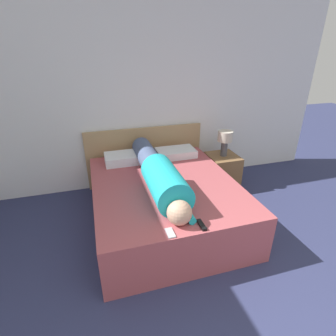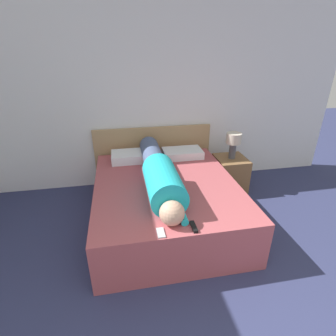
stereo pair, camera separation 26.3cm
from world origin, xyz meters
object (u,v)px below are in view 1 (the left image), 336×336
(bed, at_px, (165,202))
(cell_phone, at_px, (170,233))
(table_lamp, at_px, (225,139))
(tv_remote, at_px, (202,225))
(person_lying, at_px, (159,174))
(pillow_second, at_px, (176,153))
(pillow_near_headboard, at_px, (127,158))
(nightstand, at_px, (222,171))

(bed, height_order, cell_phone, cell_phone)
(table_lamp, height_order, tv_remote, table_lamp)
(table_lamp, distance_m, person_lying, 1.34)
(person_lying, bearing_deg, bed, 43.19)
(pillow_second, distance_m, tv_remote, 1.60)
(person_lying, bearing_deg, table_lamp, 30.35)
(pillow_near_headboard, bearing_deg, tv_remote, -75.08)
(nightstand, bearing_deg, bed, -150.84)
(person_lying, relative_size, pillow_near_headboard, 3.15)
(pillow_second, distance_m, cell_phone, 1.70)
(nightstand, height_order, pillow_near_headboard, pillow_near_headboard)
(bed, height_order, table_lamp, table_lamp)
(bed, bearing_deg, pillow_second, 62.49)
(cell_phone, bearing_deg, pillow_second, 70.27)
(nightstand, bearing_deg, pillow_near_headboard, 175.45)
(table_lamp, distance_m, tv_remote, 1.78)
(bed, bearing_deg, nightstand, 29.16)
(person_lying, distance_m, pillow_near_headboard, 0.83)
(pillow_near_headboard, bearing_deg, bed, -65.12)
(pillow_second, height_order, cell_phone, pillow_second)
(tv_remote, bearing_deg, nightstand, 56.24)
(table_lamp, height_order, pillow_second, table_lamp)
(table_lamp, xyz_separation_m, pillow_second, (-0.70, 0.11, -0.17))
(tv_remote, bearing_deg, pillow_second, 80.00)
(table_lamp, height_order, person_lying, person_lying)
(table_lamp, bearing_deg, cell_phone, -130.65)
(bed, distance_m, person_lying, 0.43)
(table_lamp, relative_size, cell_phone, 2.87)
(table_lamp, distance_m, pillow_near_headboard, 1.42)
(table_lamp, bearing_deg, pillow_near_headboard, 175.45)
(person_lying, xyz_separation_m, tv_remote, (0.17, -0.79, -0.14))
(table_lamp, bearing_deg, pillow_second, 170.98)
(bed, bearing_deg, table_lamp, 29.16)
(person_lying, bearing_deg, nightstand, 30.35)
(cell_phone, bearing_deg, table_lamp, 49.35)
(table_lamp, relative_size, person_lying, 0.21)
(pillow_second, height_order, tv_remote, pillow_second)
(person_lying, bearing_deg, pillow_second, 60.11)
(bed, relative_size, pillow_second, 3.55)
(bed, bearing_deg, pillow_near_headboard, 114.88)
(nightstand, distance_m, person_lying, 1.41)
(tv_remote, relative_size, cell_phone, 1.15)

